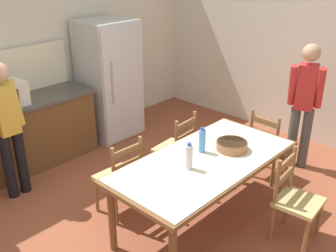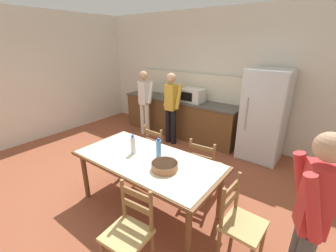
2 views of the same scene
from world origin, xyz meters
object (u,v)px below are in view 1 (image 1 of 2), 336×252
bottle_off_centre (202,141)px  person_by_table (304,101)px  chair_side_near_right (295,200)px  person_at_counter (8,124)px  refrigerator (109,80)px  chair_head_end (268,146)px  chair_side_far_left (120,178)px  microwave (3,95)px  bottle_near_centre (189,157)px  chair_side_far_right (176,149)px  serving_bowl (232,145)px  dining_table (205,166)px

bottle_off_centre → person_by_table: (1.74, -0.25, 0.02)m
chair_side_near_right → person_at_counter: person_at_counter is taller
bottle_off_centre → person_by_table: person_by_table is taller
refrigerator → chair_side_near_right: (-0.35, -3.23, -0.44)m
chair_head_end → person_at_counter: size_ratio=0.57×
person_by_table → chair_side_far_left: bearing=-41.8°
microwave → bottle_near_centre: bearing=-77.1°
person_by_table → chair_side_near_right: bearing=4.7°
bottle_off_centre → chair_side_far_left: (-0.55, 0.65, -0.46)m
refrigerator → chair_side_far_right: size_ratio=1.94×
chair_head_end → serving_bowl: bearing=97.3°
microwave → person_by_table: bearing=-44.5°
refrigerator → bottle_off_centre: refrigerator is taller
microwave → bottle_off_centre: 2.53m
chair_side_far_right → chair_side_near_right: (-0.00, -1.55, 0.00)m
microwave → chair_head_end: 3.30m
chair_side_far_right → chair_side_near_right: 1.55m
chair_side_far_right → chair_side_far_left: same height
dining_table → chair_side_near_right: chair_side_near_right is taller
bottle_near_centre → person_by_table: person_by_table is taller
refrigerator → serving_bowl: bearing=-100.0°
microwave → bottle_near_centre: microwave is taller
bottle_off_centre → person_by_table: bearing=-8.4°
dining_table → chair_side_far_left: size_ratio=2.19×
refrigerator → chair_side_far_right: (-0.35, -1.68, -0.44)m
bottle_off_centre → chair_side_far_right: (0.35, 0.66, -0.46)m
bottle_off_centre → serving_bowl: (0.25, -0.19, -0.07)m
chair_head_end → refrigerator: bearing=13.9°
dining_table → serving_bowl: (0.35, -0.07, 0.13)m
person_at_counter → chair_side_near_right: bearing=-151.3°
serving_bowl → chair_head_end: size_ratio=0.35×
chair_side_far_left → person_by_table: bearing=159.8°
bottle_off_centre → person_at_counter: (-1.14, 1.83, -0.00)m
bottle_off_centre → chair_side_near_right: bottle_off_centre is taller
chair_head_end → chair_side_near_right: bearing=135.5°
serving_bowl → chair_side_far_right: 0.94m
chair_side_far_right → chair_side_far_left: 0.90m
microwave → person_at_counter: (-0.23, -0.52, -0.16)m
microwave → bottle_near_centre: (0.57, -2.47, -0.15)m
dining_table → person_at_counter: 2.23m
chair_side_near_right → microwave: bearing=106.5°
bottle_off_centre → chair_side_far_left: size_ratio=0.30×
chair_head_end → person_by_table: size_ratio=0.55×
dining_table → chair_head_end: bearing=0.3°
chair_side_far_left → person_at_counter: person_at_counter is taller
chair_side_near_right → person_at_counter: (-1.49, 2.73, 0.46)m
bottle_near_centre → serving_bowl: (0.60, -0.07, -0.07)m
refrigerator → bottle_near_centre: (-1.04, -2.46, 0.02)m
chair_side_far_left → person_by_table: 2.51m
serving_bowl → person_at_counter: 2.46m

